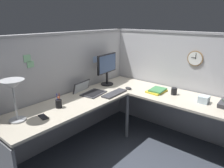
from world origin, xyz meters
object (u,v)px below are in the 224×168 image
Objects in this scene: laptop at (88,91)px; computer_mouse at (128,88)px; pen_cup at (59,103)px; wall_clock at (195,58)px; monitor at (107,67)px; desk_lamp_dome at (13,88)px; keyboard at (115,93)px; cell_phone at (43,117)px; book_stack at (157,91)px; tissue_box at (204,99)px; coffee_mug at (174,91)px.

computer_mouse is at bearing -35.46° from laptop.
laptop is 0.61m from computer_mouse.
wall_clock reaches higher than pen_cup.
desk_lamp_dome is (-1.55, -0.10, 0.07)m from monitor.
monitor reaches higher than laptop.
computer_mouse reaches higher than keyboard.
cell_phone is (-0.27, -0.08, -0.05)m from pen_cup.
book_stack is at bearing -66.78° from computer_mouse.
monitor is at bearing 8.57° from pen_cup.
monitor is 1.68× the size of book_stack.
book_stack is 2.49× the size of tissue_box.
desk_lamp_dome is 4.64× the size of coffee_mug.
book_stack is (0.20, -0.79, -0.27)m from monitor.
cell_phone is (0.22, -0.14, -0.36)m from desk_lamp_dome.
pen_cup is at bearing 27.81° from cell_phone.
cell_phone is at bearing -169.68° from monitor.
keyboard is at bearing 128.89° from coffee_mug.
pen_cup is (-0.59, -0.11, 0.03)m from laptop.
cell_phone is 0.48× the size of book_stack.
keyboard is at bearing 136.66° from wall_clock.
desk_lamp_dome reaches higher than coffee_mug.
computer_mouse is 1.06m from tissue_box.
tissue_box is at bearing -27.25° from cell_phone.
monitor reaches higher than book_stack.
laptop is 1.93× the size of wall_clock.
desk_lamp_dome is at bearing 164.84° from keyboard.
coffee_mug is (0.22, -0.62, 0.03)m from computer_mouse.
coffee_mug reaches higher than keyboard.
monitor is 5.21× the size of coffee_mug.
wall_clock reaches higher than cell_phone.
keyboard is at bearing -125.58° from monitor.
desk_lamp_dome is 2.36m from wall_clock.
pen_cup is at bearing -171.43° from monitor.
keyboard is 2.39× the size of pen_cup.
desk_lamp_dome reaches higher than laptop.
cell_phone is (-1.33, -0.24, -0.29)m from monitor.
cell_phone is 2.16m from wall_clock.
wall_clock is (2.11, -1.06, 0.12)m from desk_lamp_dome.
laptop reaches higher than coffee_mug.
computer_mouse is 0.87× the size of tissue_box.
book_stack is (1.74, -0.69, -0.34)m from desk_lamp_dome.
tissue_box reaches higher than computer_mouse.
monitor is 2.27× the size of wall_clock.
book_stack reaches higher than cell_phone.
pen_cup is (-1.06, -0.16, -0.24)m from monitor.
computer_mouse is at bearing 113.22° from book_stack.
monitor is 3.47× the size of cell_phone.
computer_mouse is at bearing 125.00° from wall_clock.
keyboard is (-0.27, -0.38, -0.28)m from monitor.
wall_clock is (1.89, -0.92, 0.48)m from cell_phone.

